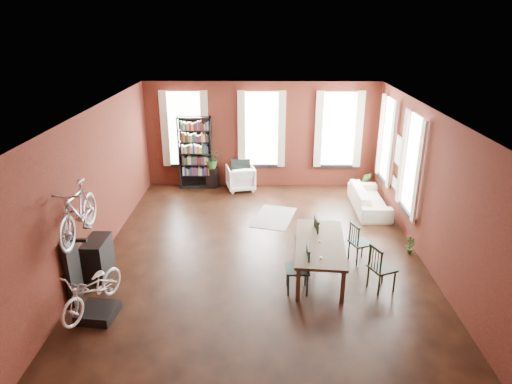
{
  "coord_description": "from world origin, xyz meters",
  "views": [
    {
      "loc": [
        0.03,
        -8.96,
        4.94
      ],
      "look_at": [
        -0.11,
        0.6,
        1.26
      ],
      "focal_mm": 32.0,
      "sensor_mm": 36.0,
      "label": 1
    }
  ],
  "objects_px": {
    "dining_chair_a": "(297,269)",
    "dining_chair_d": "(361,242)",
    "bicycle_floor": "(90,271)",
    "bike_trainer": "(98,313)",
    "dining_chair_c": "(382,268)",
    "dining_chair_b": "(306,240)",
    "plant_stand": "(212,177)",
    "bookshelf": "(195,153)",
    "cream_sofa": "(370,195)",
    "dining_table": "(319,258)",
    "white_armchair": "(240,177)",
    "console_table": "(98,258)"
  },
  "relations": [
    {
      "from": "bike_trainer",
      "to": "bicycle_floor",
      "type": "relative_size",
      "value": 0.4
    },
    {
      "from": "dining_chair_c",
      "to": "plant_stand",
      "type": "distance_m",
      "value": 6.83
    },
    {
      "from": "dining_chair_c",
      "to": "dining_chair_d",
      "type": "xyz_separation_m",
      "value": [
        -0.19,
        1.09,
        -0.02
      ]
    },
    {
      "from": "console_table",
      "to": "bicycle_floor",
      "type": "relative_size",
      "value": 0.52
    },
    {
      "from": "dining_table",
      "to": "bicycle_floor",
      "type": "bearing_deg",
      "value": -154.18
    },
    {
      "from": "dining_chair_a",
      "to": "bike_trainer",
      "type": "xyz_separation_m",
      "value": [
        -3.55,
        -0.88,
        -0.38
      ]
    },
    {
      "from": "console_table",
      "to": "dining_chair_b",
      "type": "bearing_deg",
      "value": 8.62
    },
    {
      "from": "dining_chair_a",
      "to": "dining_chair_b",
      "type": "xyz_separation_m",
      "value": [
        0.27,
        1.16,
        0.03
      ]
    },
    {
      "from": "dining_chair_d",
      "to": "bike_trainer",
      "type": "distance_m",
      "value": 5.4
    },
    {
      "from": "dining_chair_c",
      "to": "bicycle_floor",
      "type": "height_order",
      "value": "bicycle_floor"
    },
    {
      "from": "bike_trainer",
      "to": "dining_chair_b",
      "type": "bearing_deg",
      "value": 28.15
    },
    {
      "from": "dining_table",
      "to": "bookshelf",
      "type": "bearing_deg",
      "value": 127.27
    },
    {
      "from": "dining_chair_c",
      "to": "console_table",
      "type": "height_order",
      "value": "dining_chair_c"
    },
    {
      "from": "dining_chair_c",
      "to": "bike_trainer",
      "type": "xyz_separation_m",
      "value": [
        -5.17,
        -0.96,
        -0.38
      ]
    },
    {
      "from": "bike_trainer",
      "to": "white_armchair",
      "type": "bearing_deg",
      "value": 70.93
    },
    {
      "from": "dining_chair_d",
      "to": "dining_chair_c",
      "type": "bearing_deg",
      "value": 169.72
    },
    {
      "from": "plant_stand",
      "to": "dining_chair_a",
      "type": "bearing_deg",
      "value": -68.76
    },
    {
      "from": "dining_chair_a",
      "to": "bike_trainer",
      "type": "height_order",
      "value": "dining_chair_a"
    },
    {
      "from": "dining_chair_b",
      "to": "cream_sofa",
      "type": "relative_size",
      "value": 0.48
    },
    {
      "from": "dining_table",
      "to": "bike_trainer",
      "type": "xyz_separation_m",
      "value": [
        -4.04,
        -1.51,
        -0.27
      ]
    },
    {
      "from": "cream_sofa",
      "to": "bicycle_floor",
      "type": "relative_size",
      "value": 1.37
    },
    {
      "from": "dining_chair_c",
      "to": "bookshelf",
      "type": "xyz_separation_m",
      "value": [
        -4.33,
        5.64,
        0.63
      ]
    },
    {
      "from": "plant_stand",
      "to": "bicycle_floor",
      "type": "bearing_deg",
      "value": -101.57
    },
    {
      "from": "white_armchair",
      "to": "bicycle_floor",
      "type": "xyz_separation_m",
      "value": [
        -2.24,
        -6.41,
        0.53
      ]
    },
    {
      "from": "white_armchair",
      "to": "plant_stand",
      "type": "bearing_deg",
      "value": -26.57
    },
    {
      "from": "dining_chair_c",
      "to": "console_table",
      "type": "bearing_deg",
      "value": 62.39
    },
    {
      "from": "dining_chair_b",
      "to": "dining_chair_d",
      "type": "bearing_deg",
      "value": 85.44
    },
    {
      "from": "dining_chair_a",
      "to": "cream_sofa",
      "type": "distance_m",
      "value": 4.6
    },
    {
      "from": "dining_chair_a",
      "to": "bookshelf",
      "type": "xyz_separation_m",
      "value": [
        -2.71,
        5.72,
        0.63
      ]
    },
    {
      "from": "dining_chair_b",
      "to": "bookshelf",
      "type": "relative_size",
      "value": 0.45
    },
    {
      "from": "dining_chair_a",
      "to": "dining_chair_d",
      "type": "xyz_separation_m",
      "value": [
        1.43,
        1.17,
        -0.03
      ]
    },
    {
      "from": "plant_stand",
      "to": "bicycle_floor",
      "type": "relative_size",
      "value": 0.41
    },
    {
      "from": "bike_trainer",
      "to": "plant_stand",
      "type": "distance_m",
      "value": 6.74
    },
    {
      "from": "dining_chair_d",
      "to": "bicycle_floor",
      "type": "bearing_deg",
      "value": 92.11
    },
    {
      "from": "bookshelf",
      "to": "bike_trainer",
      "type": "bearing_deg",
      "value": -97.3
    },
    {
      "from": "white_armchair",
      "to": "cream_sofa",
      "type": "bearing_deg",
      "value": 143.79
    },
    {
      "from": "dining_chair_c",
      "to": "bicycle_floor",
      "type": "relative_size",
      "value": 0.62
    },
    {
      "from": "dining_table",
      "to": "cream_sofa",
      "type": "height_order",
      "value": "cream_sofa"
    },
    {
      "from": "plant_stand",
      "to": "cream_sofa",
      "type": "bearing_deg",
      "value": -20.83
    },
    {
      "from": "dining_chair_a",
      "to": "bookshelf",
      "type": "relative_size",
      "value": 0.43
    },
    {
      "from": "bicycle_floor",
      "to": "bookshelf",
      "type": "bearing_deg",
      "value": 101.72
    },
    {
      "from": "dining_chair_a",
      "to": "bicycle_floor",
      "type": "relative_size",
      "value": 0.62
    },
    {
      "from": "dining_table",
      "to": "bike_trainer",
      "type": "relative_size",
      "value": 3.46
    },
    {
      "from": "dining_chair_b",
      "to": "bike_trainer",
      "type": "bearing_deg",
      "value": -66.64
    },
    {
      "from": "dining_chair_a",
      "to": "bicycle_floor",
      "type": "xyz_separation_m",
      "value": [
        -3.58,
        -0.9,
        0.47
      ]
    },
    {
      "from": "bookshelf",
      "to": "plant_stand",
      "type": "distance_m",
      "value": 0.92
    },
    {
      "from": "dining_table",
      "to": "dining_chair_d",
      "type": "height_order",
      "value": "dining_chair_d"
    },
    {
      "from": "dining_chair_c",
      "to": "dining_chair_d",
      "type": "distance_m",
      "value": 1.11
    },
    {
      "from": "bookshelf",
      "to": "white_armchair",
      "type": "height_order",
      "value": "bookshelf"
    },
    {
      "from": "cream_sofa",
      "to": "bicycle_floor",
      "type": "distance_m",
      "value": 7.64
    }
  ]
}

